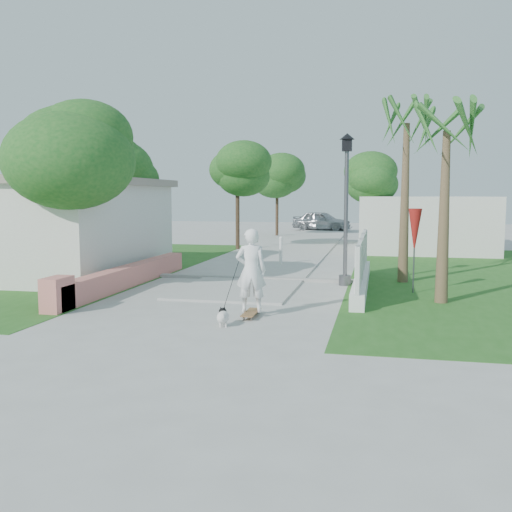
% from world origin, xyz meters
% --- Properties ---
extents(ground, '(90.00, 90.00, 0.00)m').
position_xyz_m(ground, '(0.00, 0.00, 0.00)').
color(ground, '#B7B7B2').
rests_on(ground, ground).
extents(path_strip, '(3.20, 36.00, 0.06)m').
position_xyz_m(path_strip, '(0.00, 20.00, 0.03)').
color(path_strip, '#B7B7B2').
rests_on(path_strip, ground).
extents(curb, '(6.50, 0.25, 0.10)m').
position_xyz_m(curb, '(0.00, 6.00, 0.05)').
color(curb, '#999993').
rests_on(curb, ground).
extents(grass_left, '(8.00, 20.00, 0.01)m').
position_xyz_m(grass_left, '(-7.00, 8.00, 0.01)').
color(grass_left, '#265D1D').
rests_on(grass_left, ground).
extents(grass_right, '(8.00, 20.00, 0.01)m').
position_xyz_m(grass_right, '(7.00, 8.00, 0.01)').
color(grass_right, '#265D1D').
rests_on(grass_right, ground).
extents(pink_wall, '(0.45, 8.20, 0.80)m').
position_xyz_m(pink_wall, '(-3.30, 3.55, 0.31)').
color(pink_wall, '#DA736F').
rests_on(pink_wall, ground).
extents(house_left, '(8.40, 7.40, 3.23)m').
position_xyz_m(house_left, '(-8.00, 6.00, 1.64)').
color(house_left, silver).
rests_on(house_left, ground).
extents(lattice_fence, '(0.35, 7.00, 1.50)m').
position_xyz_m(lattice_fence, '(3.40, 5.00, 0.54)').
color(lattice_fence, white).
rests_on(lattice_fence, ground).
extents(building_right, '(6.00, 8.00, 2.60)m').
position_xyz_m(building_right, '(6.00, 18.00, 1.30)').
color(building_right, silver).
rests_on(building_right, ground).
extents(street_lamp, '(0.44, 0.44, 4.44)m').
position_xyz_m(street_lamp, '(2.90, 5.50, 2.43)').
color(street_lamp, '#59595E').
rests_on(street_lamp, ground).
extents(bollard, '(0.14, 0.14, 1.09)m').
position_xyz_m(bollard, '(0.20, 10.00, 0.58)').
color(bollard, white).
rests_on(bollard, ground).
extents(patio_umbrella, '(0.36, 0.36, 2.30)m').
position_xyz_m(patio_umbrella, '(4.80, 4.50, 1.69)').
color(patio_umbrella, '#59595E').
rests_on(patio_umbrella, ground).
extents(tree_left_near, '(3.60, 3.60, 5.28)m').
position_xyz_m(tree_left_near, '(-4.48, 2.98, 3.82)').
color(tree_left_near, '#4C3826').
rests_on(tree_left_near, ground).
extents(tree_left_mid, '(3.20, 3.20, 4.85)m').
position_xyz_m(tree_left_mid, '(-5.48, 8.48, 3.50)').
color(tree_left_mid, '#4C3826').
rests_on(tree_left_mid, ground).
extents(tree_path_left, '(3.40, 3.40, 5.23)m').
position_xyz_m(tree_path_left, '(-2.98, 15.98, 3.82)').
color(tree_path_left, '#4C3826').
rests_on(tree_path_left, ground).
extents(tree_path_right, '(3.00, 3.00, 4.79)m').
position_xyz_m(tree_path_right, '(3.22, 19.98, 3.49)').
color(tree_path_right, '#4C3826').
rests_on(tree_path_right, ground).
extents(tree_path_far, '(3.20, 3.20, 5.17)m').
position_xyz_m(tree_path_far, '(-2.78, 25.98, 3.82)').
color(tree_path_far, '#4C3826').
rests_on(tree_path_far, ground).
extents(palm_far, '(1.80, 1.80, 5.30)m').
position_xyz_m(palm_far, '(4.60, 6.50, 4.48)').
color(palm_far, brown).
rests_on(palm_far, ground).
extents(palm_near, '(1.80, 1.80, 4.70)m').
position_xyz_m(palm_near, '(5.40, 3.20, 3.95)').
color(palm_near, brown).
rests_on(palm_near, ground).
extents(skateboarder, '(0.74, 1.30, 1.94)m').
position_xyz_m(skateboarder, '(1.12, 0.53, 0.99)').
color(skateboarder, olive).
rests_on(skateboarder, ground).
extents(dog, '(0.35, 0.52, 0.37)m').
position_xyz_m(dog, '(0.79, -0.39, 0.20)').
color(dog, silver).
rests_on(dog, ground).
extents(parked_car, '(4.67, 2.80, 1.49)m').
position_xyz_m(parked_car, '(-0.41, 31.88, 0.74)').
color(parked_car, '#A3A5AA').
rests_on(parked_car, ground).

